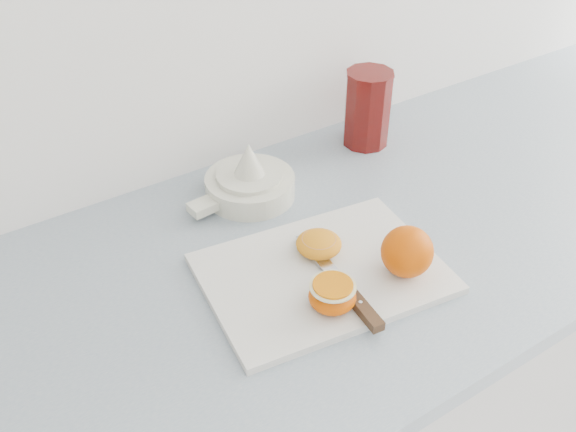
{
  "coord_description": "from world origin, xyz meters",
  "views": [
    {
      "loc": [
        -0.52,
        1.08,
        1.53
      ],
      "look_at": [
        -0.11,
        1.71,
        0.96
      ],
      "focal_mm": 40.0,
      "sensor_mm": 36.0,
      "label": 1
    }
  ],
  "objects_px": {
    "half_orange": "(332,295)",
    "citrus_juicer": "(249,182)",
    "cutting_board": "(322,273)",
    "red_tumbler": "(367,111)",
    "counter": "(344,401)"
  },
  "relations": [
    {
      "from": "counter",
      "to": "red_tumbler",
      "type": "distance_m",
      "value": 0.58
    },
    {
      "from": "citrus_juicer",
      "to": "half_orange",
      "type": "bearing_deg",
      "value": -98.77
    },
    {
      "from": "cutting_board",
      "to": "red_tumbler",
      "type": "xyz_separation_m",
      "value": [
        0.29,
        0.27,
        0.06
      ]
    },
    {
      "from": "counter",
      "to": "half_orange",
      "type": "relative_size",
      "value": 39.49
    },
    {
      "from": "citrus_juicer",
      "to": "counter",
      "type": "bearing_deg",
      "value": -60.59
    },
    {
      "from": "cutting_board",
      "to": "red_tumbler",
      "type": "height_order",
      "value": "red_tumbler"
    },
    {
      "from": "half_orange",
      "to": "red_tumbler",
      "type": "height_order",
      "value": "red_tumbler"
    },
    {
      "from": "counter",
      "to": "cutting_board",
      "type": "relative_size",
      "value": 7.56
    },
    {
      "from": "counter",
      "to": "cutting_board",
      "type": "xyz_separation_m",
      "value": [
        -0.11,
        -0.06,
        0.45
      ]
    },
    {
      "from": "counter",
      "to": "red_tumbler",
      "type": "relative_size",
      "value": 17.55
    },
    {
      "from": "counter",
      "to": "cutting_board",
      "type": "distance_m",
      "value": 0.47
    },
    {
      "from": "counter",
      "to": "citrus_juicer",
      "type": "relative_size",
      "value": 13.21
    },
    {
      "from": "half_orange",
      "to": "citrus_juicer",
      "type": "relative_size",
      "value": 0.33
    },
    {
      "from": "half_orange",
      "to": "citrus_juicer",
      "type": "bearing_deg",
      "value": 81.23
    },
    {
      "from": "counter",
      "to": "red_tumbler",
      "type": "height_order",
      "value": "red_tumbler"
    }
  ]
}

